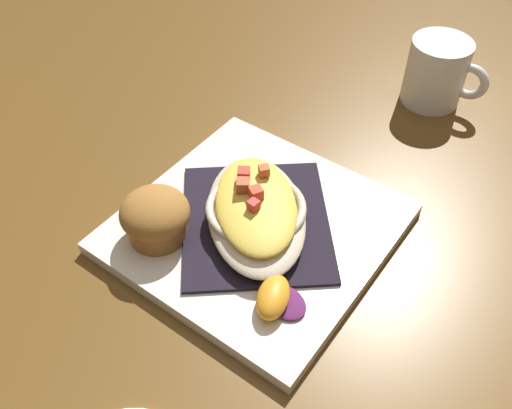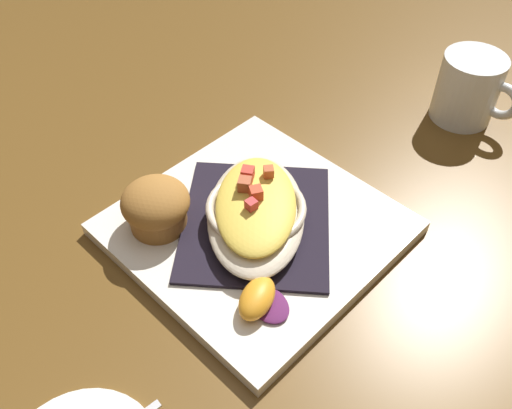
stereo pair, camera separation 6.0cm
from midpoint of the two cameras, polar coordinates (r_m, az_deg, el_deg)
ground_plane at (r=0.63m, az=2.71°, el=-3.02°), size 2.60×2.60×0.00m
square_plate at (r=0.62m, az=2.73°, el=-2.54°), size 0.29×0.29×0.02m
folded_napkin at (r=0.62m, az=2.77°, el=-1.92°), size 0.24×0.24×0.00m
gratin_dish at (r=0.60m, az=2.83°, el=-0.62°), size 0.20×0.20×0.05m
muffin at (r=0.60m, az=-7.38°, el=-0.30°), size 0.07×0.07×0.06m
orange_garnish at (r=0.55m, az=3.53°, el=-9.82°), size 0.06×0.06×0.02m
coffee_mug at (r=0.82m, az=22.79°, el=10.46°), size 0.08×0.11×0.09m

